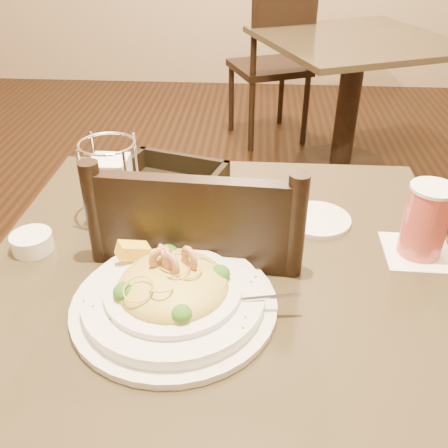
# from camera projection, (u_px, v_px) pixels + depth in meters

# --- Properties ---
(main_table) EXTENTS (0.90, 0.90, 0.73)m
(main_table) POSITION_uv_depth(u_px,v_px,m) (223.00, 351.00, 1.06)
(main_table) COLOR black
(main_table) RESTS_ON ground
(background_table) EXTENTS (1.18, 1.18, 0.73)m
(background_table) POSITION_uv_depth(u_px,v_px,m) (351.00, 82.00, 2.65)
(background_table) COLOR black
(background_table) RESTS_ON ground
(dining_chair_near) EXTENTS (0.44, 0.44, 0.93)m
(dining_chair_near) POSITION_uv_depth(u_px,v_px,m) (208.00, 309.00, 1.17)
(dining_chair_near) COLOR black
(dining_chair_near) RESTS_ON ground
(dining_chair_far) EXTENTS (0.55, 0.55, 0.93)m
(dining_chair_far) POSITION_uv_depth(u_px,v_px,m) (273.00, 62.00, 3.00)
(dining_chair_far) COLOR black
(dining_chair_far) RESTS_ON ground
(pasta_bowl) EXTENTS (0.38, 0.34, 0.11)m
(pasta_bowl) POSITION_uv_depth(u_px,v_px,m) (173.00, 292.00, 0.82)
(pasta_bowl) COLOR white
(pasta_bowl) RESTS_ON main_table
(drink_glass) EXTENTS (0.13, 0.13, 0.15)m
(drink_glass) POSITION_uv_depth(u_px,v_px,m) (426.00, 222.00, 0.93)
(drink_glass) COLOR white
(drink_glass) RESTS_ON main_table
(bread_basket) EXTENTS (0.28, 0.25, 0.06)m
(bread_basket) POSITION_uv_depth(u_px,v_px,m) (168.00, 187.00, 1.15)
(bread_basket) COLOR black
(bread_basket) RESTS_ON main_table
(napkin_caddy) EXTENTS (0.11, 0.11, 0.18)m
(napkin_caddy) POSITION_uv_depth(u_px,v_px,m) (113.00, 188.00, 1.03)
(napkin_caddy) COLOR silver
(napkin_caddy) RESTS_ON main_table
(side_plate) EXTENTS (0.15, 0.15, 0.01)m
(side_plate) POSITION_uv_depth(u_px,v_px,m) (317.00, 219.00, 1.06)
(side_plate) COLOR white
(side_plate) RESTS_ON main_table
(butter_ramekin) EXTENTS (0.09, 0.09, 0.04)m
(butter_ramekin) POSITION_uv_depth(u_px,v_px,m) (32.00, 242.00, 0.97)
(butter_ramekin) COLOR white
(butter_ramekin) RESTS_ON main_table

